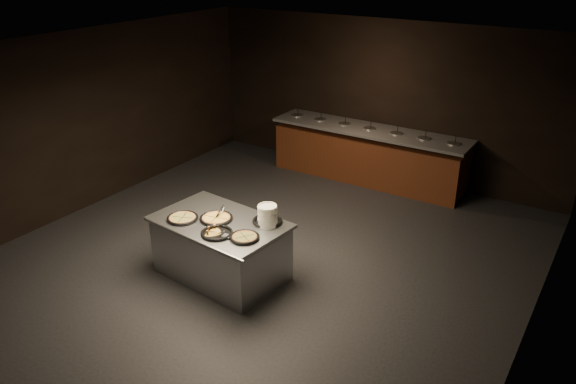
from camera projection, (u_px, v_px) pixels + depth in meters
name	position (u px, v px, depth m)	size (l,w,h in m)	color
room	(254.00, 167.00, 7.28)	(7.02, 8.02, 2.92)	black
salad_bar	(367.00, 158.00, 10.43)	(3.70, 0.83, 1.18)	#4E2412
serving_counter	(221.00, 249.00, 7.44)	(1.82, 1.27, 0.82)	silver
plate_stack	(267.00, 216.00, 7.09)	(0.25, 0.25, 0.28)	silver
pan_veggie_whole	(182.00, 218.00, 7.30)	(0.41, 0.41, 0.04)	black
pan_cheese_whole	(216.00, 218.00, 7.29)	(0.43, 0.43, 0.04)	black
pan_cheese_slices_a	(267.00, 221.00, 7.22)	(0.39, 0.39, 0.04)	black
pan_cheese_slices_b	(217.00, 233.00, 6.93)	(0.40, 0.40, 0.04)	black
pan_veggie_slices	(245.00, 237.00, 6.83)	(0.37, 0.37, 0.04)	black
server_left	(221.00, 211.00, 7.38)	(0.11, 0.29, 0.14)	silver
server_right	(219.00, 230.00, 6.88)	(0.32, 0.10, 0.15)	silver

